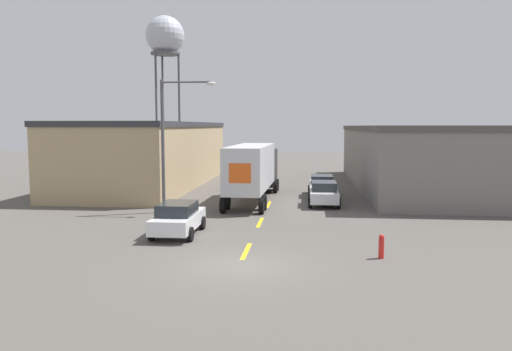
{
  "coord_description": "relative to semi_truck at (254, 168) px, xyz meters",
  "views": [
    {
      "loc": [
        2.45,
        -18.15,
        5.23
      ],
      "look_at": [
        -0.21,
        8.34,
        2.57
      ],
      "focal_mm": 35.0,
      "sensor_mm": 36.0,
      "label": 1
    }
  ],
  "objects": [
    {
      "name": "semi_truck",
      "position": [
        0.0,
        0.0,
        0.0
      ],
      "size": [
        2.92,
        12.77,
        3.93
      ],
      "rotation": [
        0.0,
        0.0,
        -0.03
      ],
      "color": "black",
      "rests_on": "ground_plane"
    },
    {
      "name": "ground_plane",
      "position": [
        1.17,
        -16.48,
        -2.31
      ],
      "size": [
        160.0,
        160.0,
        0.0
      ],
      "primitive_type": "plane",
      "color": "#56514C"
    },
    {
      "name": "parked_car_right_far",
      "position": [
        4.82,
        2.52,
        -1.49
      ],
      "size": [
        2.02,
        4.35,
        1.57
      ],
      "color": "#B2B2B7",
      "rests_on": "ground_plane"
    },
    {
      "name": "warehouse_left",
      "position": [
        -9.94,
        7.98,
        0.47
      ],
      "size": [
        8.93,
        24.19,
        5.55
      ],
      "color": "tan",
      "rests_on": "ground_plane"
    },
    {
      "name": "water_tower",
      "position": [
        -14.66,
        29.7,
        14.23
      ],
      "size": [
        4.97,
        4.97,
        19.35
      ],
      "color": "#47474C",
      "rests_on": "ground_plane"
    },
    {
      "name": "fire_hydrant",
      "position": [
        6.63,
        -14.92,
        -1.83
      ],
      "size": [
        0.22,
        0.22,
        0.97
      ],
      "color": "red",
      "rests_on": "ground_plane"
    },
    {
      "name": "road_centerline",
      "position": [
        1.17,
        -8.06,
        -2.3
      ],
      "size": [
        0.2,
        15.26,
        0.01
      ],
      "color": "yellow",
      "rests_on": "ground_plane"
    },
    {
      "name": "street_lamp",
      "position": [
        -4.47,
        -5.53,
        2.38
      ],
      "size": [
        3.33,
        0.32,
        7.94
      ],
      "color": "#4C4C51",
      "rests_on": "ground_plane"
    },
    {
      "name": "parked_car_left_near",
      "position": [
        -2.47,
        -11.5,
        -1.49
      ],
      "size": [
        2.02,
        4.35,
        1.57
      ],
      "color": "silver",
      "rests_on": "ground_plane"
    },
    {
      "name": "warehouse_right",
      "position": [
        14.38,
        8.91,
        0.32
      ],
      "size": [
        13.12,
        27.81,
        5.25
      ],
      "color": "slate",
      "rests_on": "ground_plane"
    },
    {
      "name": "parked_car_right_mid",
      "position": [
        4.82,
        -1.71,
        -1.49
      ],
      "size": [
        2.02,
        4.35,
        1.57
      ],
      "color": "silver",
      "rests_on": "ground_plane"
    }
  ]
}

